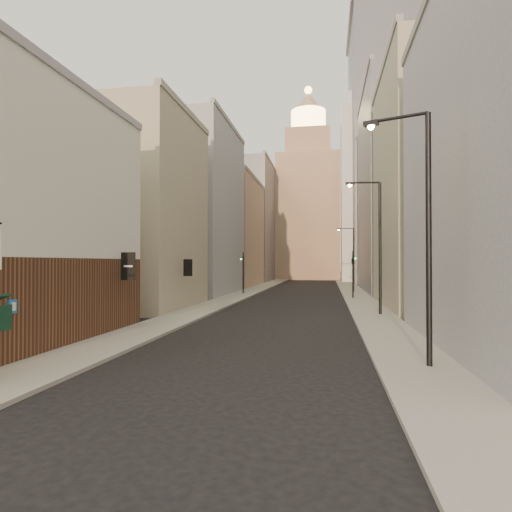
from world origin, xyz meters
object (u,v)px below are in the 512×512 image
(traffic_light_left, at_px, (243,264))
(traffic_light_right, at_px, (353,263))
(streetlamp_near, at_px, (422,222))
(streetlamp_far, at_px, (352,256))
(clock_tower, at_px, (308,203))
(streetlamp_mid, at_px, (376,239))
(white_tower, at_px, (362,187))

(traffic_light_left, xyz_separation_m, traffic_light_right, (12.46, -4.46, 0.11))
(streetlamp_near, distance_m, streetlamp_far, 38.47)
(traffic_light_left, bearing_deg, clock_tower, -108.05)
(clock_tower, height_order, traffic_light_left, clock_tower)
(streetlamp_mid, distance_m, streetlamp_far, 23.26)
(streetlamp_mid, relative_size, streetlamp_far, 1.18)
(streetlamp_mid, bearing_deg, traffic_light_left, 118.96)
(streetlamp_near, height_order, traffic_light_right, streetlamp_near)
(streetlamp_mid, bearing_deg, streetlamp_far, 84.22)
(traffic_light_left, height_order, traffic_light_right, same)
(traffic_light_left, bearing_deg, streetlamp_far, -171.26)
(white_tower, xyz_separation_m, traffic_light_left, (-16.55, -35.92, -15.00))
(streetlamp_far, height_order, traffic_light_left, streetlamp_far)
(streetlamp_far, bearing_deg, streetlamp_near, -86.88)
(streetlamp_near, xyz_separation_m, streetlamp_far, (-0.32, 38.46, -0.62))
(white_tower, relative_size, streetlamp_far, 5.12)
(white_tower, bearing_deg, traffic_light_right, -95.77)
(traffic_light_right, bearing_deg, clock_tower, -58.80)
(clock_tower, distance_m, streetlamp_mid, 69.87)
(clock_tower, relative_size, white_tower, 1.08)
(streetlamp_near, relative_size, streetlamp_far, 1.13)
(streetlamp_near, bearing_deg, streetlamp_far, 111.04)
(white_tower, relative_size, streetlamp_near, 4.51)
(white_tower, distance_m, streetlamp_near, 70.94)
(clock_tower, bearing_deg, traffic_light_left, -96.34)
(streetlamp_near, xyz_separation_m, streetlamp_mid, (0.11, 15.22, 0.20))
(streetlamp_far, distance_m, traffic_light_left, 13.77)
(clock_tower, bearing_deg, streetlamp_far, -80.78)
(streetlamp_near, xyz_separation_m, traffic_light_left, (-13.19, 33.66, -1.66))
(traffic_light_left, bearing_deg, white_tower, -126.44)
(clock_tower, xyz_separation_m, streetlamp_near, (7.64, -83.59, -12.38))
(white_tower, distance_m, streetlamp_mid, 56.03)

